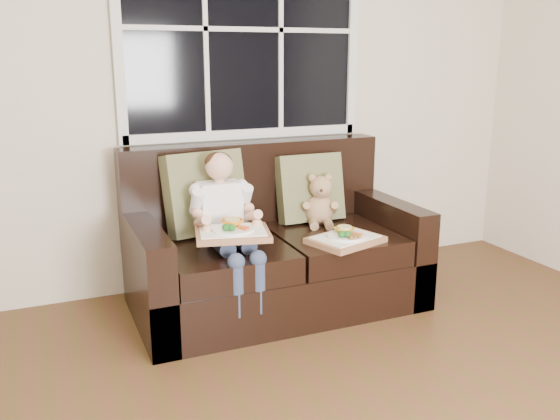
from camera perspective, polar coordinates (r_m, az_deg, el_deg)
name	(u,v)px	position (r m, az deg, el deg)	size (l,w,h in m)	color
room_walls	(517,12)	(1.64, 21.87, 17.25)	(4.52, 5.02, 2.71)	beige
window_back	(243,29)	(3.89, -3.56, 16.96)	(1.62, 0.04, 1.37)	black
loveseat	(272,254)	(3.65, -0.80, -4.25)	(1.70, 0.92, 0.96)	black
pillow_left	(205,193)	(3.57, -7.21, 1.64)	(0.52, 0.31, 0.50)	olive
pillow_right	(310,188)	(3.82, 2.90, 2.14)	(0.43, 0.20, 0.44)	olive
child	(225,214)	(3.35, -5.31, -0.37)	(0.35, 0.58, 0.79)	white
teddy_bear	(320,203)	(3.76, 3.90, 0.65)	(0.24, 0.28, 0.34)	#A47C56
tray_left	(233,232)	(3.19, -4.59, -2.09)	(0.45, 0.38, 0.09)	#A36E49
tray_right	(346,238)	(3.41, 6.33, -2.72)	(0.46, 0.40, 0.09)	#A36E49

